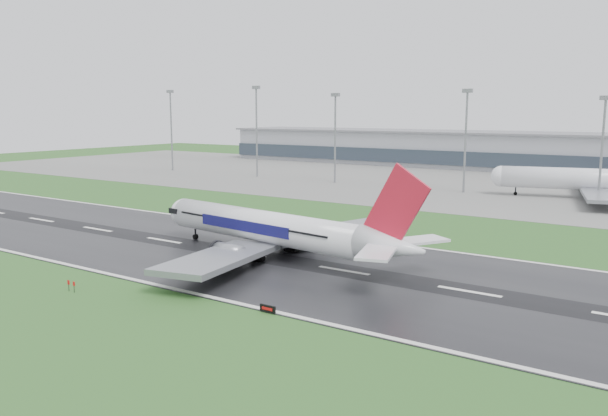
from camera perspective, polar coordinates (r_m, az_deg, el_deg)
The scene contains 12 objects.
ground at distance 119.95m, azimuth -13.01°, elevation -3.03°, with size 520.00×520.00×0.00m, color #24511D.
runway at distance 119.94m, azimuth -13.01°, elevation -3.00°, with size 400.00×45.00×0.10m, color black.
apron at distance 223.53m, azimuth 11.02°, elevation 2.61°, with size 400.00×130.00×0.08m, color slate.
terminal at distance 278.98m, azimuth 15.90°, elevation 5.24°, with size 240.00×36.00×15.00m, color #90929A.
main_airliner at distance 101.99m, azimuth -2.43°, elevation -0.12°, with size 56.17×53.49×16.58m, color white, non-canonical shape.
parked_airliner at distance 189.72m, azimuth 25.83°, elevation 3.42°, with size 60.18×56.03×17.64m, color silver, non-canonical shape.
runway_sign at distance 76.10m, azimuth -3.43°, elevation -9.47°, with size 2.30×0.26×1.04m, color black, non-canonical shape.
floodmast_0 at distance 259.64m, azimuth -12.36°, elevation 6.99°, with size 0.64×0.64×32.03m, color gray.
floodmast_1 at distance 229.31m, azimuth -4.48°, elevation 7.00°, with size 0.64×0.64×32.73m, color gray.
floodmast_2 at distance 209.88m, azimuth 2.94°, elevation 6.39°, with size 0.64×0.64×29.55m, color gray.
floodmast_3 at distance 190.41m, azimuth 14.94°, elevation 5.90°, with size 0.64×0.64×30.08m, color gray.
floodmast_4 at distance 181.79m, azimuth 26.20°, elevation 4.73°, with size 0.64×0.64×27.56m, color gray.
Camera 1 is at (86.04, -79.82, 24.78)m, focal length 35.82 mm.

